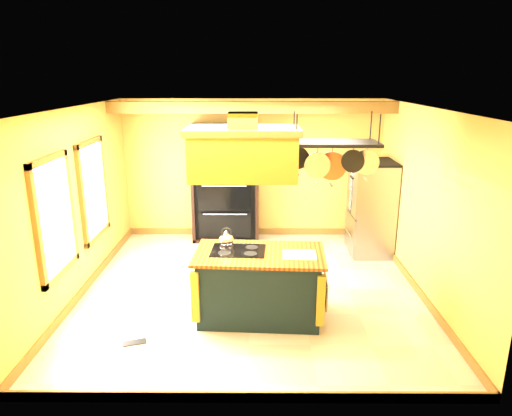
{
  "coord_description": "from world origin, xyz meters",
  "views": [
    {
      "loc": [
        0.11,
        -6.29,
        3.13
      ],
      "look_at": [
        0.07,
        0.3,
        1.2
      ],
      "focal_mm": 32.0,
      "sensor_mm": 36.0,
      "label": 1
    }
  ],
  "objects_px": {
    "range_hood": "(243,151)",
    "refrigerator": "(371,210)",
    "hutch": "(226,196)",
    "kitchen_island": "(259,284)",
    "pot_rack": "(334,152)"
  },
  "relations": [
    {
      "from": "kitchen_island",
      "to": "range_hood",
      "type": "distance_m",
      "value": 1.78
    },
    {
      "from": "kitchen_island",
      "to": "range_hood",
      "type": "xyz_separation_m",
      "value": [
        -0.2,
        -0.0,
        1.77
      ]
    },
    {
      "from": "hutch",
      "to": "refrigerator",
      "type": "bearing_deg",
      "value": -15.42
    },
    {
      "from": "kitchen_island",
      "to": "pot_rack",
      "type": "bearing_deg",
      "value": 3.9
    },
    {
      "from": "range_hood",
      "to": "refrigerator",
      "type": "relative_size",
      "value": 0.83
    },
    {
      "from": "refrigerator",
      "to": "hutch",
      "type": "distance_m",
      "value": 2.74
    },
    {
      "from": "kitchen_island",
      "to": "hutch",
      "type": "distance_m",
      "value": 3.16
    },
    {
      "from": "kitchen_island",
      "to": "range_hood",
      "type": "bearing_deg",
      "value": -176.54
    },
    {
      "from": "refrigerator",
      "to": "range_hood",
      "type": "bearing_deg",
      "value": -133.27
    },
    {
      "from": "range_hood",
      "to": "refrigerator",
      "type": "height_order",
      "value": "range_hood"
    },
    {
      "from": "hutch",
      "to": "pot_rack",
      "type": "bearing_deg",
      "value": -63.04
    },
    {
      "from": "hutch",
      "to": "range_hood",
      "type": "bearing_deg",
      "value": -81.69
    },
    {
      "from": "refrigerator",
      "to": "hutch",
      "type": "relative_size",
      "value": 0.74
    },
    {
      "from": "kitchen_island",
      "to": "refrigerator",
      "type": "xyz_separation_m",
      "value": [
        2.0,
        2.33,
        0.33
      ]
    },
    {
      "from": "pot_rack",
      "to": "refrigerator",
      "type": "height_order",
      "value": "pot_rack"
    }
  ]
}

